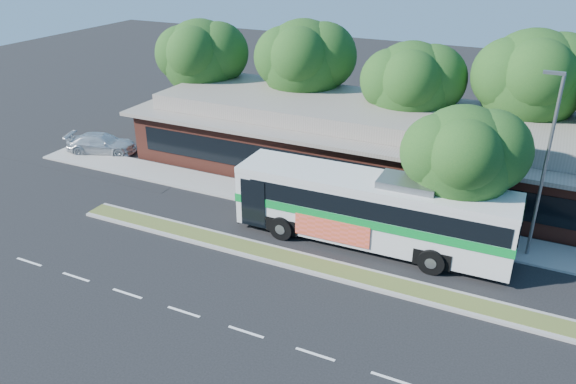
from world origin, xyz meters
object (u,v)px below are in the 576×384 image
Objects in this scene: transit_bus at (372,206)px; sedan at (102,143)px; lamp_post at (545,163)px; sidewalk_tree at (471,156)px.

sedan is (-21.28, 4.00, -1.45)m from transit_bus.
transit_bus is at bearing -163.19° from lamp_post.
sidewalk_tree is (25.36, -2.38, 4.22)m from sedan.
transit_bus is (-7.29, -2.20, -2.74)m from lamp_post.
transit_bus reaches higher than sedan.
sedan is at bearing 174.64° from sidewalk_tree.
sidewalk_tree is (-3.20, -0.58, 0.02)m from lamp_post.
transit_bus is at bearing -121.15° from sedan.
sedan is 0.66× the size of sidewalk_tree.
lamp_post is 3.25m from sidewalk_tree.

